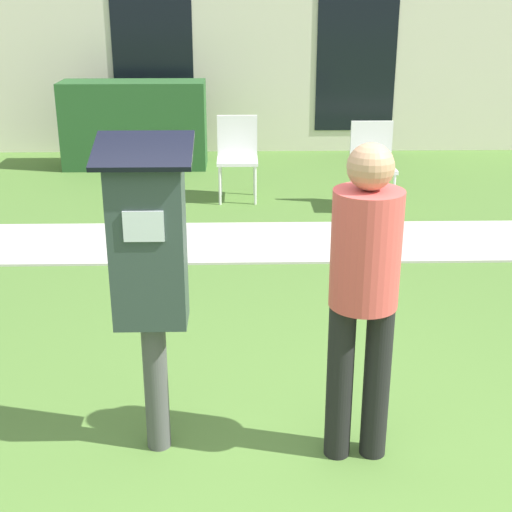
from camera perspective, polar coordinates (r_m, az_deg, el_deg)
ground_plane at (r=3.44m, az=2.73°, el=-19.14°), size 40.00×40.00×0.00m
sidewalk at (r=6.56m, az=0.65°, el=1.15°), size 12.00×1.10×0.02m
building_facade at (r=10.25m, az=-0.10°, el=17.28°), size 10.00×0.26×3.20m
parking_meter at (r=3.34m, az=-8.55°, el=-0.33°), size 0.44×0.31×1.59m
person_standing at (r=3.31m, az=8.63°, el=-2.16°), size 0.32×0.32×1.58m
outdoor_chair_left at (r=7.89m, az=-1.50°, el=8.42°), size 0.44×0.44×0.90m
outdoor_chair_middle at (r=7.63m, az=9.28°, el=7.74°), size 0.44×0.44×0.90m
hedge_row at (r=9.45m, az=-9.68°, el=10.31°), size 1.83×0.60×1.10m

